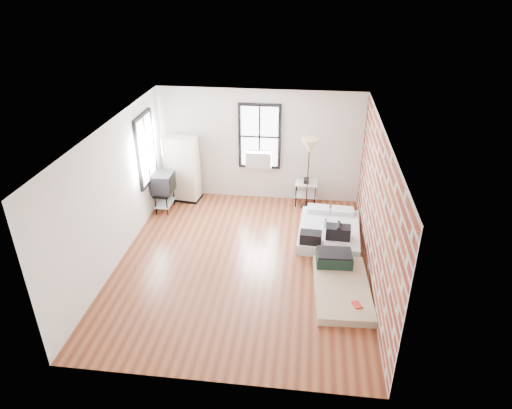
# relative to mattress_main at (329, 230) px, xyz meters

# --- Properties ---
(ground) EXTENTS (6.00, 6.00, 0.00)m
(ground) POSITION_rel_mattress_main_xyz_m (-1.74, -1.22, -0.16)
(ground) COLOR #5A2917
(ground) RESTS_ON ground
(room_shell) EXTENTS (5.02, 6.02, 2.80)m
(room_shell) POSITION_rel_mattress_main_xyz_m (-1.51, -0.86, 1.58)
(room_shell) COLOR silver
(room_shell) RESTS_ON ground
(mattress_main) EXTENTS (1.39, 1.83, 0.57)m
(mattress_main) POSITION_rel_mattress_main_xyz_m (0.00, 0.00, 0.00)
(mattress_main) COLOR white
(mattress_main) RESTS_ON ground
(mattress_bare) EXTENTS (1.08, 1.93, 0.41)m
(mattress_bare) POSITION_rel_mattress_main_xyz_m (0.17, -1.75, -0.03)
(mattress_bare) COLOR tan
(mattress_bare) RESTS_ON ground
(wardrobe) EXTENTS (0.89, 0.58, 1.66)m
(wardrobe) POSITION_rel_mattress_main_xyz_m (-3.65, 1.43, 0.67)
(wardrobe) COLOR black
(wardrobe) RESTS_ON ground
(side_table) EXTENTS (0.54, 0.43, 0.70)m
(side_table) POSITION_rel_mattress_main_xyz_m (-0.55, 1.50, 0.32)
(side_table) COLOR black
(side_table) RESTS_ON ground
(floor_lamp) EXTENTS (0.39, 0.39, 1.80)m
(floor_lamp) POSITION_rel_mattress_main_xyz_m (-0.53, 1.31, 1.39)
(floor_lamp) COLOR black
(floor_lamp) RESTS_ON ground
(tv_stand) EXTENTS (0.49, 0.68, 0.96)m
(tv_stand) POSITION_rel_mattress_main_xyz_m (-3.96, 0.80, 0.53)
(tv_stand) COLOR black
(tv_stand) RESTS_ON ground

